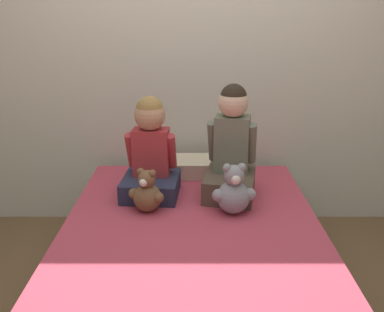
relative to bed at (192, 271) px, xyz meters
name	(u,v)px	position (x,y,z in m)	size (l,w,h in m)	color
ground_plane	(192,307)	(0.00, 0.00, -0.24)	(14.00, 14.00, 0.00)	brown
wall_behind_bed	(192,60)	(0.00, 1.09, 1.01)	(8.00, 0.06, 2.50)	silver
bed	(192,271)	(0.00, 0.00, 0.00)	(1.43, 1.96, 0.48)	brown
child_on_left	(151,154)	(-0.26, 0.49, 0.51)	(0.37, 0.36, 0.62)	#282D47
child_on_right	(231,150)	(0.24, 0.49, 0.53)	(0.37, 0.43, 0.70)	brown
teddy_bear_held_by_left_child	(147,193)	(-0.26, 0.25, 0.35)	(0.21, 0.16, 0.26)	brown
teddy_bear_held_by_right_child	(233,192)	(0.24, 0.23, 0.37)	(0.25, 0.19, 0.30)	#939399
pillow_at_headboard	(192,166)	(0.00, 0.82, 0.30)	(0.51, 0.26, 0.11)	beige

